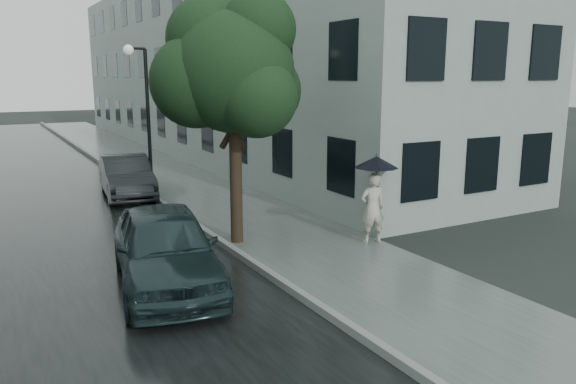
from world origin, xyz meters
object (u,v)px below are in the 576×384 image
pedestrian (372,208)px  car_far (126,176)px  lamp_post (143,111)px  street_tree (232,71)px  car_near (165,248)px

pedestrian → car_far: 9.09m
pedestrian → lamp_post: 8.95m
street_tree → car_far: street_tree is taller
lamp_post → car_far: size_ratio=1.19×
street_tree → car_far: (-1.08, 6.44, -3.40)m
lamp_post → car_far: 2.24m
street_tree → car_near: 4.61m
car_far → car_near: bearing=-92.5°
lamp_post → street_tree: bearing=-93.9°
car_near → car_far: car_near is taller
pedestrian → lamp_post: (-3.24, 8.10, 1.97)m
street_tree → lamp_post: 6.46m
street_tree → pedestrian: bearing=-32.2°
car_near → car_far: size_ratio=1.09×
car_near → car_far: bearing=91.0°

